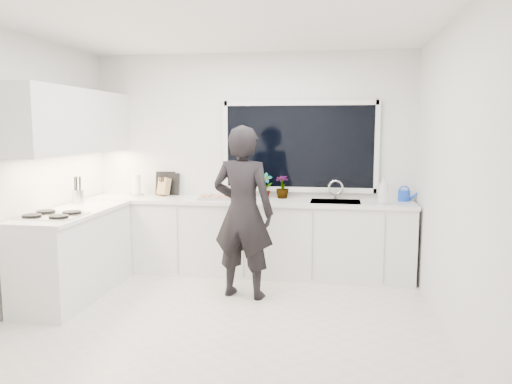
# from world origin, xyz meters

# --- Properties ---
(floor) EXTENTS (4.00, 3.50, 0.02)m
(floor) POSITION_xyz_m (0.00, 0.00, -0.01)
(floor) COLOR beige
(floor) RESTS_ON ground
(wall_back) EXTENTS (4.00, 0.02, 2.70)m
(wall_back) POSITION_xyz_m (0.00, 1.76, 1.35)
(wall_back) COLOR white
(wall_back) RESTS_ON ground
(wall_left) EXTENTS (0.02, 3.50, 2.70)m
(wall_left) POSITION_xyz_m (-2.01, 0.00, 1.35)
(wall_left) COLOR white
(wall_left) RESTS_ON ground
(wall_right) EXTENTS (0.02, 3.50, 2.70)m
(wall_right) POSITION_xyz_m (2.01, 0.00, 1.35)
(wall_right) COLOR white
(wall_right) RESTS_ON ground
(ceiling) EXTENTS (4.00, 3.50, 0.02)m
(ceiling) POSITION_xyz_m (0.00, 0.00, 2.71)
(ceiling) COLOR white
(ceiling) RESTS_ON wall_back
(window) EXTENTS (1.80, 0.02, 1.00)m
(window) POSITION_xyz_m (0.60, 1.73, 1.55)
(window) COLOR black
(window) RESTS_ON wall_back
(base_cabinets_back) EXTENTS (3.92, 0.58, 0.88)m
(base_cabinets_back) POSITION_xyz_m (0.00, 1.45, 0.44)
(base_cabinets_back) COLOR white
(base_cabinets_back) RESTS_ON floor
(base_cabinets_left) EXTENTS (0.58, 1.60, 0.88)m
(base_cabinets_left) POSITION_xyz_m (-1.67, 0.35, 0.44)
(base_cabinets_left) COLOR white
(base_cabinets_left) RESTS_ON floor
(countertop_back) EXTENTS (3.94, 0.62, 0.04)m
(countertop_back) POSITION_xyz_m (0.00, 1.44, 0.90)
(countertop_back) COLOR silver
(countertop_back) RESTS_ON base_cabinets_back
(countertop_left) EXTENTS (0.62, 1.60, 0.04)m
(countertop_left) POSITION_xyz_m (-1.67, 0.35, 0.90)
(countertop_left) COLOR silver
(countertop_left) RESTS_ON base_cabinets_left
(upper_cabinets) EXTENTS (0.34, 2.10, 0.70)m
(upper_cabinets) POSITION_xyz_m (-1.79, 0.70, 1.85)
(upper_cabinets) COLOR white
(upper_cabinets) RESTS_ON wall_left
(sink) EXTENTS (0.58, 0.42, 0.14)m
(sink) POSITION_xyz_m (1.05, 1.45, 0.87)
(sink) COLOR silver
(sink) RESTS_ON countertop_back
(faucet) EXTENTS (0.03, 0.03, 0.22)m
(faucet) POSITION_xyz_m (1.05, 1.65, 1.03)
(faucet) COLOR silver
(faucet) RESTS_ON countertop_back
(stovetop) EXTENTS (0.56, 0.48, 0.03)m
(stovetop) POSITION_xyz_m (-1.69, -0.00, 0.94)
(stovetop) COLOR black
(stovetop) RESTS_ON countertop_left
(person) EXTENTS (0.73, 0.54, 1.81)m
(person) POSITION_xyz_m (0.10, 0.61, 0.90)
(person) COLOR black
(person) RESTS_ON floor
(pizza_tray) EXTENTS (0.53, 0.44, 0.03)m
(pizza_tray) POSITION_xyz_m (-0.36, 1.42, 0.94)
(pizza_tray) COLOR silver
(pizza_tray) RESTS_ON countertop_back
(pizza) EXTENTS (0.49, 0.39, 0.01)m
(pizza) POSITION_xyz_m (-0.36, 1.42, 0.95)
(pizza) COLOR red
(pizza) RESTS_ON pizza_tray
(watering_can) EXTENTS (0.18, 0.18, 0.13)m
(watering_can) POSITION_xyz_m (1.85, 1.61, 0.98)
(watering_can) COLOR blue
(watering_can) RESTS_ON countertop_back
(paper_towel_roll) EXTENTS (0.14, 0.14, 0.26)m
(paper_towel_roll) POSITION_xyz_m (-1.46, 1.55, 1.05)
(paper_towel_roll) COLOR white
(paper_towel_roll) RESTS_ON countertop_back
(knife_block) EXTENTS (0.16, 0.14, 0.22)m
(knife_block) POSITION_xyz_m (-1.11, 1.59, 1.03)
(knife_block) COLOR #9B7748
(knife_block) RESTS_ON countertop_back
(utensil_crock) EXTENTS (0.17, 0.17, 0.16)m
(utensil_crock) POSITION_xyz_m (-1.85, 0.80, 1.00)
(utensil_crock) COLOR #ACABB0
(utensil_crock) RESTS_ON countertop_left
(picture_frame_large) EXTENTS (0.22, 0.03, 0.28)m
(picture_frame_large) POSITION_xyz_m (-1.05, 1.69, 1.06)
(picture_frame_large) COLOR black
(picture_frame_large) RESTS_ON countertop_back
(picture_frame_small) EXTENTS (0.25, 0.04, 0.30)m
(picture_frame_small) POSITION_xyz_m (-1.12, 1.69, 1.07)
(picture_frame_small) COLOR black
(picture_frame_small) RESTS_ON countertop_back
(herb_plants) EXTENTS (0.75, 0.19, 0.31)m
(herb_plants) POSITION_xyz_m (0.16, 1.61, 1.07)
(herb_plants) COLOR #26662D
(herb_plants) RESTS_ON countertop_back
(soap_bottles) EXTENTS (0.15, 0.15, 0.33)m
(soap_bottles) POSITION_xyz_m (1.59, 1.30, 1.07)
(soap_bottles) COLOR #D8BF66
(soap_bottles) RESTS_ON countertop_back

